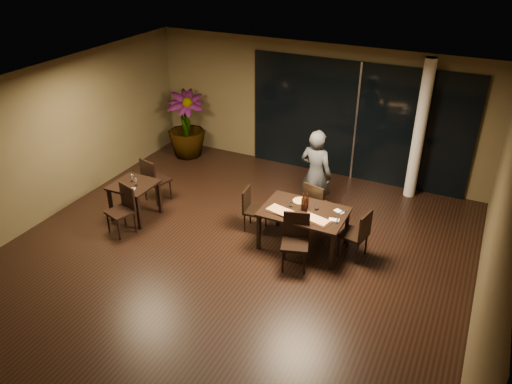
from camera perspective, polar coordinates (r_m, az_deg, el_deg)
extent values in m
plane|color=black|center=(9.08, -2.47, -7.15)|extent=(8.00, 8.00, 0.00)
cube|color=brown|center=(11.72, 6.85, 9.49)|extent=(8.00, 0.10, 3.00)
cube|color=brown|center=(5.74, -22.98, -15.78)|extent=(8.00, 0.10, 3.00)
cube|color=brown|center=(10.68, -22.29, 5.55)|extent=(0.10, 8.00, 3.00)
cube|color=brown|center=(7.51, 25.80, -5.06)|extent=(0.10, 8.00, 3.00)
cube|color=silver|center=(7.72, -2.95, 11.36)|extent=(8.00, 8.00, 0.04)
cube|color=black|center=(11.43, 11.41, 7.81)|extent=(5.00, 0.06, 2.70)
cylinder|color=white|center=(10.86, 18.17, 6.65)|extent=(0.24, 0.24, 3.00)
cube|color=black|center=(8.95, 5.52, -2.27)|extent=(1.50, 1.00, 0.04)
cube|color=black|center=(9.03, 0.30, -4.63)|extent=(0.06, 0.06, 0.71)
cube|color=black|center=(8.63, 8.65, -6.77)|extent=(0.06, 0.06, 0.71)
cube|color=black|center=(9.71, 2.55, -2.06)|extent=(0.06, 0.06, 0.71)
cube|color=black|center=(9.34, 10.34, -3.92)|extent=(0.06, 0.06, 0.71)
cube|color=black|center=(10.10, -13.84, 0.81)|extent=(0.80, 0.80, 0.04)
cube|color=black|center=(10.26, -16.25, -1.46)|extent=(0.06, 0.06, 0.71)
cube|color=black|center=(9.86, -13.26, -2.35)|extent=(0.06, 0.06, 0.71)
cube|color=black|center=(10.70, -13.92, 0.17)|extent=(0.06, 0.06, 0.71)
cube|color=black|center=(10.32, -10.97, -0.62)|extent=(0.06, 0.06, 0.71)
cube|color=black|center=(9.71, 7.16, -1.53)|extent=(0.55, 0.55, 0.05)
cylinder|color=black|center=(9.88, 8.57, -2.63)|extent=(0.04, 0.04, 0.46)
cylinder|color=black|center=(10.05, 6.82, -1.92)|extent=(0.04, 0.04, 0.46)
cylinder|color=black|center=(9.61, 7.35, -3.50)|extent=(0.04, 0.04, 0.46)
cylinder|color=black|center=(9.79, 5.57, -2.76)|extent=(0.04, 0.04, 0.46)
cube|color=black|center=(9.44, 6.54, -0.66)|extent=(0.45, 0.16, 0.51)
cube|color=black|center=(8.54, 4.47, -6.00)|extent=(0.57, 0.57, 0.05)
cylinder|color=black|center=(8.54, 3.06, -7.89)|extent=(0.04, 0.04, 0.46)
cylinder|color=black|center=(8.52, 5.57, -8.08)|extent=(0.04, 0.04, 0.46)
cylinder|color=black|center=(8.84, 3.30, -6.46)|extent=(0.04, 0.04, 0.46)
cylinder|color=black|center=(8.82, 5.72, -6.65)|extent=(0.04, 0.04, 0.46)
cube|color=black|center=(8.57, 4.64, -3.80)|extent=(0.45, 0.18, 0.52)
cube|color=black|center=(9.57, -0.08, -2.18)|extent=(0.44, 0.44, 0.05)
cylinder|color=black|center=(9.50, 0.52, -3.87)|extent=(0.03, 0.03, 0.41)
cylinder|color=black|center=(9.76, 1.14, -2.90)|extent=(0.03, 0.03, 0.41)
cylinder|color=black|center=(9.59, -1.32, -3.52)|extent=(0.03, 0.03, 0.41)
cylinder|color=black|center=(9.85, -0.66, -2.57)|extent=(0.03, 0.03, 0.41)
cube|color=black|center=(9.51, -1.11, -0.82)|extent=(0.08, 0.40, 0.45)
cube|color=black|center=(8.97, 11.10, -4.81)|extent=(0.51, 0.51, 0.05)
cylinder|color=black|center=(9.29, 10.49, -5.11)|extent=(0.04, 0.04, 0.44)
cylinder|color=black|center=(9.02, 9.44, -6.14)|extent=(0.04, 0.04, 0.44)
cylinder|color=black|center=(9.17, 12.47, -5.82)|extent=(0.04, 0.04, 0.44)
cylinder|color=black|center=(8.90, 11.46, -6.88)|extent=(0.04, 0.04, 0.44)
cube|color=black|center=(8.77, 12.39, -3.87)|extent=(0.12, 0.43, 0.49)
cube|color=black|center=(10.76, -11.25, 1.33)|extent=(0.56, 0.56, 0.05)
cylinder|color=black|center=(10.83, -9.74, 0.28)|extent=(0.04, 0.04, 0.47)
cylinder|color=black|center=(11.10, -11.00, 0.88)|extent=(0.04, 0.04, 0.47)
cylinder|color=black|center=(10.63, -11.27, -0.46)|extent=(0.04, 0.04, 0.47)
cylinder|color=black|center=(10.90, -12.52, 0.17)|extent=(0.04, 0.04, 0.47)
cube|color=black|center=(10.53, -12.26, 2.19)|extent=(0.46, 0.16, 0.52)
cube|color=black|center=(9.78, -15.27, -2.23)|extent=(0.56, 0.56, 0.05)
cylinder|color=black|center=(9.96, -16.54, -3.35)|extent=(0.04, 0.04, 0.45)
cylinder|color=black|center=(9.69, -15.41, -4.16)|extent=(0.04, 0.04, 0.45)
cylinder|color=black|center=(10.11, -14.80, -2.59)|extent=(0.04, 0.04, 0.45)
cylinder|color=black|center=(9.84, -13.65, -3.36)|extent=(0.04, 0.04, 0.45)
cube|color=black|center=(9.75, -14.47, -0.53)|extent=(0.43, 0.17, 0.50)
imported|color=#2A2C2E|center=(9.85, 6.83, 2.00)|extent=(0.69, 0.51, 1.85)
imported|color=#184918|center=(12.64, -8.00, 7.62)|extent=(1.26, 1.26, 1.66)
cube|color=#402314|center=(8.86, 2.97, -2.32)|extent=(0.57, 0.35, 0.01)
cube|color=#442816|center=(8.67, 6.82, -3.23)|extent=(0.56, 0.38, 0.01)
cylinder|color=red|center=(9.22, 5.10, -1.04)|extent=(0.27, 0.27, 0.01)
cylinder|color=white|center=(9.03, 4.02, -1.45)|extent=(0.07, 0.07, 0.08)
cylinder|color=white|center=(8.98, 6.92, -1.75)|extent=(0.08, 0.08, 0.09)
cube|color=white|center=(8.73, 8.90, -3.18)|extent=(0.19, 0.13, 0.01)
cube|color=silver|center=(8.99, 9.48, -2.21)|extent=(0.20, 0.16, 0.01)
cube|color=silver|center=(9.91, -14.18, 0.35)|extent=(0.20, 0.15, 0.01)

